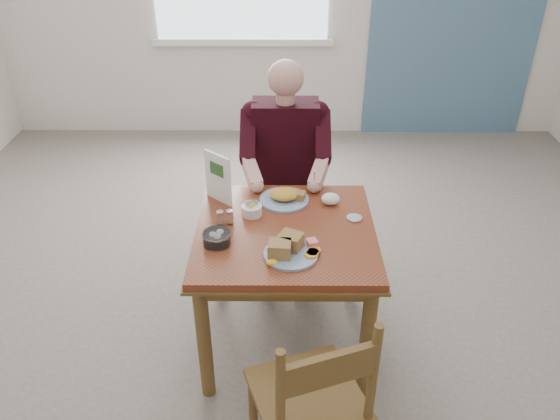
{
  "coord_description": "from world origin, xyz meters",
  "views": [
    {
      "loc": [
        -0.01,
        -2.29,
        2.26
      ],
      "look_at": [
        -0.03,
        0.0,
        0.86
      ],
      "focal_mm": 35.0,
      "sensor_mm": 36.0,
      "label": 1
    }
  ],
  "objects_px": {
    "table": "(285,246)",
    "chair_far": "(285,196)",
    "diner": "(285,156)",
    "near_plate": "(289,249)",
    "chair_near": "(312,402)",
    "far_plate": "(285,197)"
  },
  "relations": [
    {
      "from": "chair_far",
      "to": "diner",
      "type": "bearing_deg",
      "value": -89.99
    },
    {
      "from": "diner",
      "to": "near_plate",
      "type": "distance_m",
      "value": 0.93
    },
    {
      "from": "chair_near",
      "to": "far_plate",
      "type": "relative_size",
      "value": 2.88
    },
    {
      "from": "chair_near",
      "to": "diner",
      "type": "xyz_separation_m",
      "value": [
        -0.1,
        1.55,
        0.33
      ]
    },
    {
      "from": "table",
      "to": "near_plate",
      "type": "relative_size",
      "value": 3.04
    },
    {
      "from": "chair_far",
      "to": "diner",
      "type": "height_order",
      "value": "diner"
    },
    {
      "from": "table",
      "to": "diner",
      "type": "xyz_separation_m",
      "value": [
        0.0,
        0.71,
        0.17
      ]
    },
    {
      "from": "chair_near",
      "to": "near_plate",
      "type": "distance_m",
      "value": 0.7
    },
    {
      "from": "near_plate",
      "to": "far_plate",
      "type": "distance_m",
      "value": 0.49
    },
    {
      "from": "chair_far",
      "to": "near_plate",
      "type": "bearing_deg",
      "value": -89.09
    },
    {
      "from": "near_plate",
      "to": "far_plate",
      "type": "relative_size",
      "value": 0.92
    },
    {
      "from": "near_plate",
      "to": "diner",
      "type": "bearing_deg",
      "value": 91.0
    },
    {
      "from": "table",
      "to": "far_plate",
      "type": "xyz_separation_m",
      "value": [
        -0.0,
        0.27,
        0.14
      ]
    },
    {
      "from": "chair_far",
      "to": "chair_near",
      "type": "xyz_separation_m",
      "value": [
        0.1,
        -1.64,
        0.0
      ]
    },
    {
      "from": "chair_near",
      "to": "far_plate",
      "type": "distance_m",
      "value": 1.16
    },
    {
      "from": "near_plate",
      "to": "far_plate",
      "type": "height_order",
      "value": "near_plate"
    },
    {
      "from": "chair_near",
      "to": "diner",
      "type": "bearing_deg",
      "value": 93.82
    },
    {
      "from": "table",
      "to": "chair_far",
      "type": "height_order",
      "value": "chair_far"
    },
    {
      "from": "table",
      "to": "chair_far",
      "type": "distance_m",
      "value": 0.81
    },
    {
      "from": "table",
      "to": "far_plate",
      "type": "relative_size",
      "value": 2.79
    },
    {
      "from": "chair_near",
      "to": "near_plate",
      "type": "bearing_deg",
      "value": 97.98
    },
    {
      "from": "chair_far",
      "to": "diner",
      "type": "distance_m",
      "value": 0.34
    }
  ]
}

